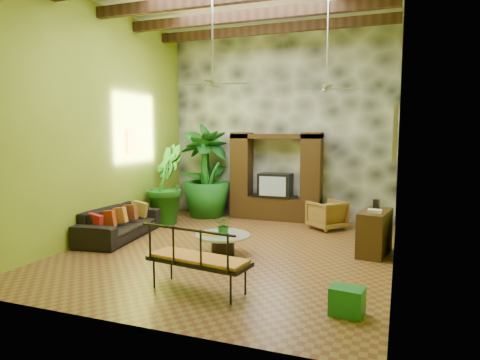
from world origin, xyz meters
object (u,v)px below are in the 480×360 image
at_px(green_bin, 347,301).
at_px(tall_plant_c, 206,174).
at_px(side_console, 375,233).
at_px(tall_plant_b, 164,184).
at_px(wicker_armchair, 327,215).
at_px(tall_plant_a, 209,169).
at_px(coffee_table, 223,242).
at_px(entertainment_center, 275,183).
at_px(ceiling_fan_front, 213,71).
at_px(sofa, 120,222).
at_px(ceiling_fan_back, 327,77).
at_px(iron_bench, 196,257).

bearing_deg(green_bin, tall_plant_c, 130.26).
bearing_deg(side_console, tall_plant_b, 177.43).
height_order(wicker_armchair, tall_plant_a, tall_plant_a).
bearing_deg(tall_plant_a, green_bin, -50.94).
distance_m(tall_plant_b, coffee_table, 3.36).
bearing_deg(side_console, tall_plant_a, 160.50).
relative_size(entertainment_center, green_bin, 5.84).
bearing_deg(ceiling_fan_front, tall_plant_a, 115.92).
bearing_deg(side_console, wicker_armchair, 132.29).
xyz_separation_m(sofa, side_console, (5.30, 0.64, 0.07)).
distance_m(ceiling_fan_front, tall_plant_c, 4.31).
xyz_separation_m(sofa, tall_plant_b, (0.14, 1.69, 0.66)).
bearing_deg(tall_plant_c, side_console, -25.93).
distance_m(ceiling_fan_front, coffee_table, 3.15).
bearing_deg(sofa, tall_plant_c, -22.63).
height_order(coffee_table, green_bin, coffee_table).
xyz_separation_m(ceiling_fan_back, sofa, (-4.25, -1.17, -3.06)).
distance_m(sofa, coffee_table, 2.67).
xyz_separation_m(entertainment_center, iron_bench, (0.37, -5.42, -0.43)).
bearing_deg(tall_plant_c, sofa, -104.90).
bearing_deg(coffee_table, wicker_armchair, 62.83).
bearing_deg(entertainment_center, ceiling_fan_back, -50.43).
distance_m(tall_plant_a, iron_bench, 5.95).
bearing_deg(side_console, entertainment_center, 146.03).
bearing_deg(wicker_armchair, side_console, 73.29).
height_order(tall_plant_b, coffee_table, tall_plant_b).
bearing_deg(green_bin, side_console, 86.88).
height_order(tall_plant_c, iron_bench, tall_plant_c).
bearing_deg(side_console, green_bin, -84.21).
relative_size(entertainment_center, tall_plant_c, 1.02).
xyz_separation_m(ceiling_fan_front, wicker_armchair, (1.66, 2.88, -3.06)).
bearing_deg(coffee_table, entertainment_center, 89.77).
xyz_separation_m(entertainment_center, tall_plant_c, (-1.89, -0.25, 0.21)).
bearing_deg(wicker_armchair, tall_plant_b, -39.34).
height_order(entertainment_center, tall_plant_b, entertainment_center).
height_order(ceiling_fan_back, side_console, ceiling_fan_back).
relative_size(ceiling_fan_front, wicker_armchair, 2.45).
height_order(sofa, tall_plant_c, tall_plant_c).
bearing_deg(tall_plant_b, wicker_armchair, 10.75).
relative_size(iron_bench, side_console, 1.55).
height_order(sofa, tall_plant_a, tall_plant_a).
xyz_separation_m(sofa, tall_plant_a, (0.72, 3.12, 0.95)).
bearing_deg(ceiling_fan_back, side_console, -26.57).
distance_m(entertainment_center, iron_bench, 5.45).
bearing_deg(iron_bench, sofa, 150.84).
distance_m(coffee_table, iron_bench, 1.94).
xyz_separation_m(sofa, wicker_armchair, (4.11, 2.44, 0.00)).
distance_m(tall_plant_b, tall_plant_c, 1.33).
bearing_deg(tall_plant_b, ceiling_fan_back, -7.25).
height_order(wicker_armchair, side_console, side_console).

